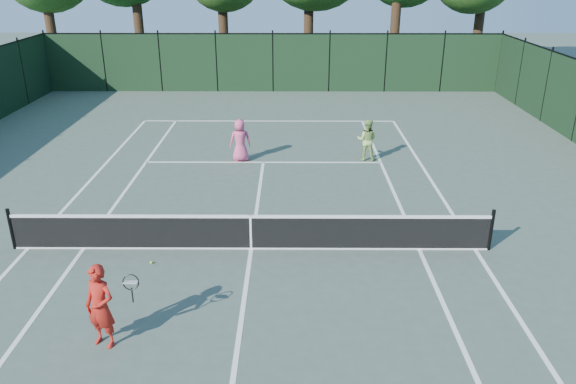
{
  "coord_description": "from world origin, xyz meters",
  "views": [
    {
      "loc": [
        0.97,
        -12.16,
        6.52
      ],
      "look_at": [
        0.9,
        1.0,
        1.1
      ],
      "focal_mm": 35.0,
      "sensor_mm": 36.0,
      "label": 1
    }
  ],
  "objects_px": {
    "player_pink": "(240,140)",
    "player_green": "(367,140)",
    "loose_ball_midcourt": "(151,262)",
    "coach": "(101,306)"
  },
  "relations": [
    {
      "from": "coach",
      "to": "loose_ball_midcourt",
      "type": "relative_size",
      "value": 23.9
    },
    {
      "from": "player_pink",
      "to": "loose_ball_midcourt",
      "type": "height_order",
      "value": "player_pink"
    },
    {
      "from": "coach",
      "to": "loose_ball_midcourt",
      "type": "bearing_deg",
      "value": 108.46
    },
    {
      "from": "loose_ball_midcourt",
      "to": "player_pink",
      "type": "bearing_deg",
      "value": 78.57
    },
    {
      "from": "player_pink",
      "to": "player_green",
      "type": "distance_m",
      "value": 4.43
    },
    {
      "from": "player_green",
      "to": "loose_ball_midcourt",
      "type": "relative_size",
      "value": 21.54
    },
    {
      "from": "player_pink",
      "to": "coach",
      "type": "bearing_deg",
      "value": 68.84
    },
    {
      "from": "coach",
      "to": "player_pink",
      "type": "bearing_deg",
      "value": 102.39
    },
    {
      "from": "coach",
      "to": "loose_ball_midcourt",
      "type": "height_order",
      "value": "coach"
    },
    {
      "from": "coach",
      "to": "player_pink",
      "type": "distance_m",
      "value": 10.39
    }
  ]
}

